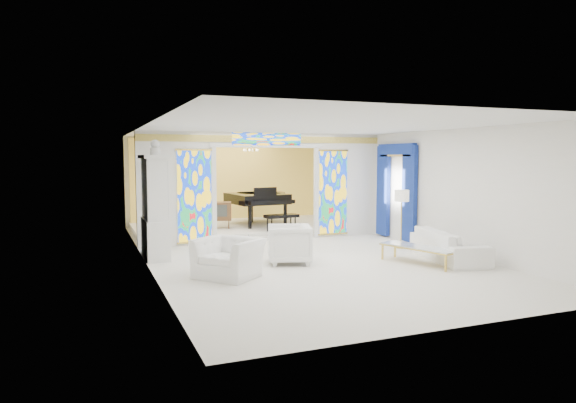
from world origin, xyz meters
name	(u,v)px	position (x,y,z in m)	size (l,w,h in m)	color
floor	(293,252)	(0.00, 0.00, 0.00)	(12.00, 12.00, 0.00)	white
ceiling	(293,129)	(0.00, 0.00, 3.00)	(7.00, 12.00, 0.02)	silver
wall_back	(229,181)	(0.00, 6.00, 1.50)	(7.00, 0.02, 3.00)	white
wall_front	(461,219)	(0.00, -6.00, 1.50)	(7.00, 0.02, 3.00)	white
wall_left	(144,195)	(-3.50, 0.00, 1.50)	(0.02, 12.00, 3.00)	white
wall_right	(414,188)	(3.50, 0.00, 1.50)	(0.02, 12.00, 3.00)	white
partition_wall	(266,181)	(0.00, 2.00, 1.65)	(7.00, 0.22, 3.00)	white
stained_glass_left	(194,196)	(-2.03, 1.89, 1.30)	(0.90, 0.04, 2.40)	gold
stained_glass_right	(333,192)	(2.03, 1.89, 1.30)	(0.90, 0.04, 2.40)	gold
stained_glass_transom	(267,139)	(0.00, 1.89, 2.82)	(2.00, 0.04, 0.34)	gold
alcove_platform	(245,227)	(0.00, 4.10, 0.09)	(6.80, 3.80, 0.18)	white
gold_curtain_back	(230,181)	(0.00, 5.88, 1.50)	(6.70, 0.10, 2.90)	#FAE157
chandelier	(251,150)	(0.20, 4.00, 2.55)	(0.48, 0.48, 0.30)	gold
blue_drapes	(396,184)	(3.40, 0.70, 1.58)	(0.14, 1.85, 2.65)	navy
china_cabinet	(155,207)	(-3.22, 0.60, 1.17)	(0.56, 1.46, 2.72)	silver
armchair_left	(228,258)	(-2.15, -1.94, 0.38)	(1.16, 1.01, 0.75)	silver
armchair_right	(289,244)	(-0.57, -1.17, 0.43)	(0.91, 0.94, 0.85)	white
sofa	(449,245)	(2.95, -2.15, 0.34)	(2.33, 0.91, 0.68)	silver
side_table	(249,251)	(-1.55, -1.33, 0.36)	(0.52, 0.52, 0.55)	silver
vase	(249,238)	(-1.55, -1.33, 0.63)	(0.16, 0.16, 0.17)	white
coffee_table	(419,248)	(2.03, -2.29, 0.36)	(1.06, 1.85, 0.39)	silver
floor_lamp	(402,199)	(2.80, -0.48, 1.28)	(0.44, 0.44, 1.50)	gold
grand_piano	(260,198)	(0.51, 4.07, 1.00)	(2.07, 3.21, 1.22)	black
tv_console	(220,211)	(-0.93, 3.60, 0.69)	(0.78, 0.62, 0.79)	brown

